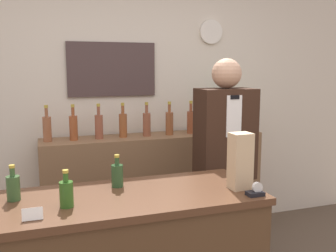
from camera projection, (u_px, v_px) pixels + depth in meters
back_wall at (126, 97)px, 3.53m from camera, size 5.20×0.09×2.70m
back_shelf at (155, 189)px, 3.50m from camera, size 2.03×0.37×1.02m
shopkeeper at (224, 170)px, 2.89m from camera, size 0.43×0.27×1.70m
potted_plant at (233, 108)px, 3.61m from camera, size 0.31×0.31×0.41m
paper_bag at (240, 161)px, 2.08m from camera, size 0.12×0.10×0.32m
tape_dispenser at (256, 191)px, 1.99m from camera, size 0.09×0.06×0.07m
price_card_left at (32, 214)px, 1.67m from camera, size 0.09×0.02×0.06m
counter_bottle_0 at (13, 187)px, 1.91m from camera, size 0.07×0.07×0.19m
counter_bottle_1 at (66, 193)px, 1.82m from camera, size 0.07×0.07×0.19m
counter_bottle_2 at (117, 175)px, 2.13m from camera, size 0.07×0.07×0.19m
shelf_bottle_0 at (47, 128)px, 3.12m from camera, size 0.07×0.07×0.31m
shelf_bottle_1 at (73, 127)px, 3.18m from camera, size 0.07×0.07×0.31m
shelf_bottle_2 at (99, 126)px, 3.24m from camera, size 0.07×0.07×0.31m
shelf_bottle_3 at (123, 124)px, 3.31m from camera, size 0.07×0.07×0.31m
shelf_bottle_4 at (147, 123)px, 3.37m from camera, size 0.07×0.07×0.31m
shelf_bottle_5 at (169, 122)px, 3.43m from camera, size 0.07×0.07×0.31m
shelf_bottle_6 at (191, 121)px, 3.50m from camera, size 0.07×0.07×0.31m
shelf_bottle_7 at (210, 120)px, 3.59m from camera, size 0.07×0.07×0.31m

